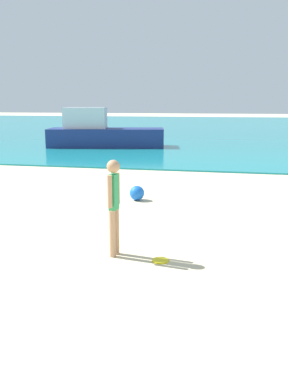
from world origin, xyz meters
TOP-DOWN VIEW (x-y plane):
  - water at (0.00, 45.49)m, footprint 160.00×60.00m
  - person_standing at (-0.40, 6.58)m, footprint 0.21×0.37m
  - frisbee at (0.40, 6.47)m, footprint 0.27×0.27m
  - boat_near at (-5.84, 22.85)m, footprint 6.68×3.26m
  - beach_ball at (-0.94, 10.58)m, footprint 0.38×0.38m

SIDE VIEW (x-z plane):
  - frisbee at x=0.40m, z-range 0.00..0.03m
  - water at x=0.00m, z-range 0.00..0.06m
  - beach_ball at x=-0.94m, z-range 0.00..0.38m
  - boat_near at x=-5.84m, z-range -0.28..1.90m
  - person_standing at x=-0.40m, z-range 0.11..1.72m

